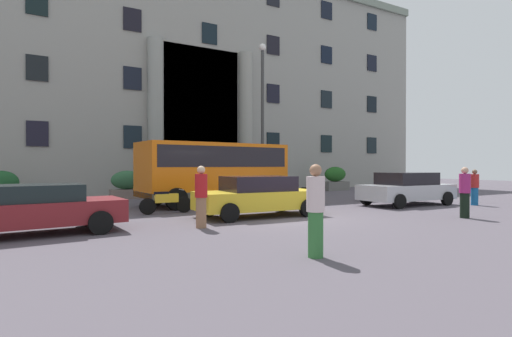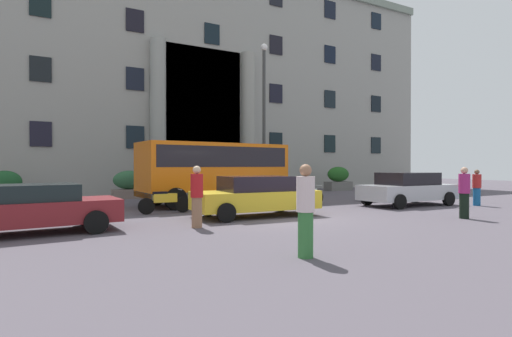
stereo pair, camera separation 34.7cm
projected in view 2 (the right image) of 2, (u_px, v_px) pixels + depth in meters
name	position (u px, v px, depth m)	size (l,w,h in m)	color
ground_plane	(290.00, 220.00, 13.33)	(80.00, 64.00, 0.12)	#544C56
office_building_facade	(157.00, 81.00, 28.58)	(43.46, 9.73, 15.87)	gray
orange_minibus	(214.00, 168.00, 17.90)	(6.81, 3.08, 2.78)	orange
bus_stop_sign	(273.00, 167.00, 21.55)	(0.44, 0.08, 2.75)	#959E15
hedge_planter_far_west	(5.00, 187.00, 18.50)	(1.54, 0.99, 1.55)	slate
hedge_planter_far_east	(129.00, 185.00, 21.17)	(1.78, 0.87, 1.51)	gray
hedge_planter_east	(247.00, 182.00, 24.05)	(1.89, 0.99, 1.55)	gray
hedge_planter_entrance_right	(338.00, 179.00, 27.86)	(1.93, 0.89, 1.69)	#64625D
parked_sedan_second	(26.00, 208.00, 10.16)	(4.65, 2.23, 1.30)	maroon
parked_coupe_end	(256.00, 196.00, 13.74)	(4.45, 2.19, 1.42)	gold
parked_sedan_far	(408.00, 189.00, 17.49)	(4.51, 2.16, 1.47)	#B6B7BD
motorcycle_far_end	(371.00, 192.00, 19.80)	(1.95, 0.62, 0.89)	black
scooter_by_planter	(308.00, 195.00, 17.54)	(1.96, 0.72, 0.89)	black
motorcycle_near_kerb	(164.00, 201.00, 14.58)	(1.96, 0.55, 0.89)	black
pedestrian_woman_with_bag	(477.00, 188.00, 17.41)	(0.36, 0.36, 1.61)	#17558E
pedestrian_child_trailing	(306.00, 210.00, 7.62)	(0.36, 0.36, 1.83)	#327136
pedestrian_man_crossing	(197.00, 196.00, 11.27)	(0.36, 0.36, 1.79)	#8D6347
pedestrian_woman_dark_dress	(464.00, 193.00, 13.20)	(0.36, 0.36, 1.74)	black
lamppost_plaza_centre	(264.00, 109.00, 22.26)	(0.40, 0.40, 8.72)	#383939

